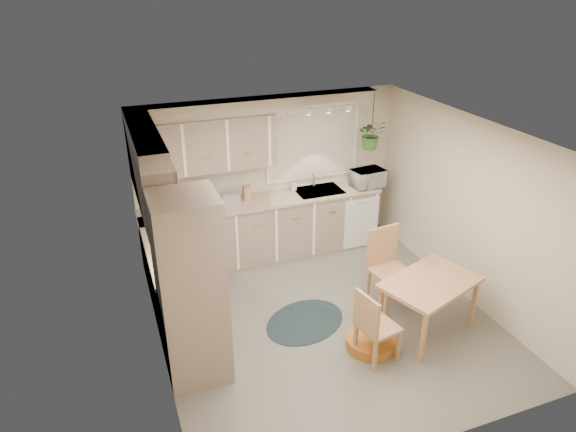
% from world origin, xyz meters
% --- Properties ---
extents(floor, '(4.20, 4.20, 0.00)m').
position_xyz_m(floor, '(0.00, 0.00, 0.00)').
color(floor, slate).
rests_on(floor, ground).
extents(ceiling, '(4.20, 4.20, 0.00)m').
position_xyz_m(ceiling, '(0.00, 0.00, 2.40)').
color(ceiling, white).
rests_on(ceiling, wall_back).
extents(wall_back, '(4.00, 0.04, 2.40)m').
position_xyz_m(wall_back, '(0.00, 2.10, 1.20)').
color(wall_back, beige).
rests_on(wall_back, floor).
extents(wall_front, '(4.00, 0.04, 2.40)m').
position_xyz_m(wall_front, '(0.00, -2.10, 1.20)').
color(wall_front, beige).
rests_on(wall_front, floor).
extents(wall_left, '(0.04, 4.20, 2.40)m').
position_xyz_m(wall_left, '(-2.00, 0.00, 1.20)').
color(wall_left, beige).
rests_on(wall_left, floor).
extents(wall_right, '(0.04, 4.20, 2.40)m').
position_xyz_m(wall_right, '(2.00, 0.00, 1.20)').
color(wall_right, beige).
rests_on(wall_right, floor).
extents(base_cab_left, '(0.60, 1.85, 0.90)m').
position_xyz_m(base_cab_left, '(-1.70, 0.88, 0.45)').
color(base_cab_left, gray).
rests_on(base_cab_left, floor).
extents(base_cab_back, '(3.60, 0.60, 0.90)m').
position_xyz_m(base_cab_back, '(-0.20, 1.80, 0.45)').
color(base_cab_back, gray).
rests_on(base_cab_back, floor).
extents(counter_left, '(0.64, 1.89, 0.04)m').
position_xyz_m(counter_left, '(-1.69, 0.88, 0.92)').
color(counter_left, '#C1A78D').
rests_on(counter_left, base_cab_left).
extents(counter_back, '(3.64, 0.64, 0.04)m').
position_xyz_m(counter_back, '(-0.20, 1.79, 0.92)').
color(counter_back, '#C1A78D').
rests_on(counter_back, base_cab_back).
extents(oven_stack, '(0.65, 0.65, 2.10)m').
position_xyz_m(oven_stack, '(-1.68, -0.38, 1.05)').
color(oven_stack, gray).
rests_on(oven_stack, floor).
extents(wall_oven_face, '(0.02, 0.56, 0.58)m').
position_xyz_m(wall_oven_face, '(-1.35, -0.38, 1.05)').
color(wall_oven_face, silver).
rests_on(wall_oven_face, oven_stack).
extents(upper_cab_left, '(0.35, 2.00, 0.75)m').
position_xyz_m(upper_cab_left, '(-1.82, 1.00, 1.83)').
color(upper_cab_left, gray).
rests_on(upper_cab_left, wall_left).
extents(upper_cab_back, '(2.00, 0.35, 0.75)m').
position_xyz_m(upper_cab_back, '(-1.00, 1.93, 1.83)').
color(upper_cab_back, gray).
rests_on(upper_cab_back, wall_back).
extents(soffit_left, '(0.30, 2.00, 0.20)m').
position_xyz_m(soffit_left, '(-1.85, 1.00, 2.30)').
color(soffit_left, beige).
rests_on(soffit_left, wall_left).
extents(soffit_back, '(3.60, 0.30, 0.20)m').
position_xyz_m(soffit_back, '(-0.20, 1.95, 2.30)').
color(soffit_back, beige).
rests_on(soffit_back, wall_back).
extents(cooktop, '(0.52, 0.58, 0.02)m').
position_xyz_m(cooktop, '(-1.68, 0.30, 0.94)').
color(cooktop, silver).
rests_on(cooktop, counter_left).
extents(range_hood, '(0.40, 0.60, 0.14)m').
position_xyz_m(range_hood, '(-1.70, 0.30, 1.40)').
color(range_hood, silver).
rests_on(range_hood, upper_cab_left).
extents(window_blinds, '(1.40, 0.02, 1.00)m').
position_xyz_m(window_blinds, '(0.70, 2.07, 1.60)').
color(window_blinds, white).
rests_on(window_blinds, wall_back).
extents(window_frame, '(1.50, 0.02, 1.10)m').
position_xyz_m(window_frame, '(0.70, 2.08, 1.60)').
color(window_frame, white).
rests_on(window_frame, wall_back).
extents(sink, '(0.70, 0.48, 0.10)m').
position_xyz_m(sink, '(0.70, 1.80, 0.90)').
color(sink, '#B2B4BA').
rests_on(sink, counter_back).
extents(dishwasher_front, '(0.58, 0.02, 0.83)m').
position_xyz_m(dishwasher_front, '(1.30, 1.49, 0.42)').
color(dishwasher_front, silver).
rests_on(dishwasher_front, base_cab_back).
extents(track_light_bar, '(0.80, 0.04, 0.04)m').
position_xyz_m(track_light_bar, '(0.70, 1.55, 2.33)').
color(track_light_bar, silver).
rests_on(track_light_bar, ceiling).
extents(wall_clock, '(0.30, 0.03, 0.30)m').
position_xyz_m(wall_clock, '(0.15, 2.07, 2.18)').
color(wall_clock, gold).
rests_on(wall_clock, wall_back).
extents(dining_table, '(1.31, 1.08, 0.71)m').
position_xyz_m(dining_table, '(1.06, -0.65, 0.35)').
color(dining_table, tan).
rests_on(dining_table, floor).
extents(chair_left, '(0.49, 0.49, 0.89)m').
position_xyz_m(chair_left, '(0.26, -0.87, 0.44)').
color(chair_left, tan).
rests_on(chair_left, floor).
extents(chair_back, '(0.55, 0.55, 1.05)m').
position_xyz_m(chair_back, '(0.93, -0.03, 0.52)').
color(chair_back, tan).
rests_on(chair_back, floor).
extents(braided_rug, '(1.32, 1.17, 0.01)m').
position_xyz_m(braided_rug, '(-0.25, 0.01, 0.01)').
color(braided_rug, black).
rests_on(braided_rug, floor).
extents(pet_bed, '(0.59, 0.59, 0.13)m').
position_xyz_m(pet_bed, '(0.29, -0.70, 0.07)').
color(pet_bed, '#C17326').
rests_on(pet_bed, floor).
extents(microwave, '(0.52, 0.33, 0.33)m').
position_xyz_m(microwave, '(1.48, 1.70, 1.11)').
color(microwave, silver).
rests_on(microwave, counter_back).
extents(soap_bottle, '(0.11, 0.19, 0.08)m').
position_xyz_m(soap_bottle, '(0.33, 1.95, 0.98)').
color(soap_bottle, silver).
rests_on(soap_bottle, counter_back).
extents(hanging_plant, '(0.52, 0.55, 0.35)m').
position_xyz_m(hanging_plant, '(1.49, 1.70, 1.73)').
color(hanging_plant, '#33692A').
rests_on(hanging_plant, ceiling).
extents(coffee_maker, '(0.22, 0.26, 0.34)m').
position_xyz_m(coffee_maker, '(-1.11, 1.80, 1.11)').
color(coffee_maker, black).
rests_on(coffee_maker, counter_back).
extents(toaster, '(0.28, 0.19, 0.16)m').
position_xyz_m(toaster, '(-0.68, 1.82, 1.02)').
color(toaster, '#B2B4BA').
rests_on(toaster, counter_back).
extents(knife_block, '(0.11, 0.11, 0.23)m').
position_xyz_m(knife_block, '(-0.43, 1.85, 1.05)').
color(knife_block, tan).
rests_on(knife_block, counter_back).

